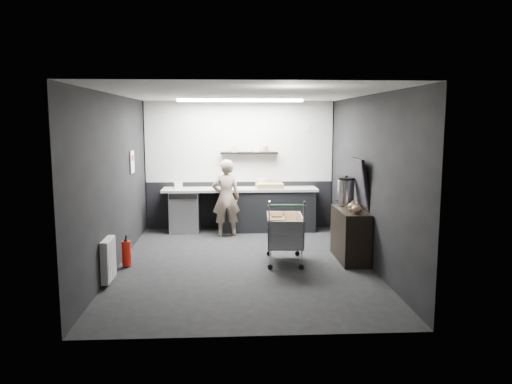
{
  "coord_description": "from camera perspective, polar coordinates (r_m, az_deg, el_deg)",
  "views": [
    {
      "loc": [
        -0.23,
        -7.83,
        2.3
      ],
      "look_at": [
        0.22,
        0.4,
        1.11
      ],
      "focal_mm": 35.0,
      "sensor_mm": 36.0,
      "label": 1
    }
  ],
  "objects": [
    {
      "name": "kitchen_wall_panel",
      "position": [
        10.57,
        -1.9,
        5.77
      ],
      "size": [
        3.95,
        0.02,
        1.7
      ],
      "primitive_type": "cube",
      "color": "beige",
      "rests_on": "wall_back"
    },
    {
      "name": "white_container",
      "position": [
        10.33,
        -8.88,
        0.73
      ],
      "size": [
        0.18,
        0.15,
        0.14
      ],
      "primitive_type": "cube",
      "rotation": [
        0.0,
        0.0,
        0.21
      ],
      "color": "silver",
      "rests_on": "prep_counter"
    },
    {
      "name": "floating_shelf",
      "position": [
        10.48,
        -0.79,
        4.49
      ],
      "size": [
        1.2,
        0.22,
        0.04
      ],
      "primitive_type": "cube",
      "color": "black",
      "rests_on": "wall_back"
    },
    {
      "name": "wall_front",
      "position": [
        5.17,
        -0.53,
        -2.39
      ],
      "size": [
        5.5,
        0.0,
        5.5
      ],
      "primitive_type": "plane",
      "rotation": [
        -1.57,
        0.0,
        0.0
      ],
      "color": "black",
      "rests_on": "floor"
    },
    {
      "name": "prep_counter",
      "position": [
        10.42,
        -1.09,
        -1.97
      ],
      "size": [
        3.2,
        0.61,
        0.9
      ],
      "color": "black",
      "rests_on": "floor"
    },
    {
      "name": "shopping_cart",
      "position": [
        8.11,
        3.26,
        -4.65
      ],
      "size": [
        0.61,
        0.97,
        1.04
      ],
      "color": "silver",
      "rests_on": "floor"
    },
    {
      "name": "wall_right",
      "position": [
        8.19,
        12.68,
        1.35
      ],
      "size": [
        0.0,
        5.5,
        5.5
      ],
      "primitive_type": "plane",
      "rotation": [
        1.57,
        0.0,
        -1.57
      ],
      "color": "black",
      "rests_on": "floor"
    },
    {
      "name": "fire_extinguisher",
      "position": [
        8.17,
        -14.57,
        -6.7
      ],
      "size": [
        0.15,
        0.15,
        0.48
      ],
      "color": "red",
      "rests_on": "floor"
    },
    {
      "name": "sideboard",
      "position": [
        8.43,
        10.75,
        -3.99
      ],
      "size": [
        0.48,
        1.13,
        1.69
      ],
      "color": "black",
      "rests_on": "floor"
    },
    {
      "name": "radiator",
      "position": [
        7.4,
        -16.53,
        -7.43
      ],
      "size": [
        0.1,
        0.5,
        0.6
      ],
      "primitive_type": "cube",
      "color": "silver",
      "rests_on": "wall_left"
    },
    {
      "name": "cardboard_box",
      "position": [
        10.32,
        1.55,
        0.72
      ],
      "size": [
        0.56,
        0.43,
        0.11
      ],
      "primitive_type": "cube",
      "rotation": [
        0.0,
        0.0,
        0.03
      ],
      "color": "tan",
      "rests_on": "prep_counter"
    },
    {
      "name": "poster",
      "position": [
        9.32,
        -13.98,
        3.36
      ],
      "size": [
        0.02,
        0.3,
        0.4
      ],
      "primitive_type": "cube",
      "color": "white",
      "rests_on": "wall_left"
    },
    {
      "name": "ceiling_strip",
      "position": [
        9.69,
        -1.81,
        10.4
      ],
      "size": [
        2.4,
        0.2,
        0.04
      ],
      "primitive_type": "cube",
      "color": "white",
      "rests_on": "ceiling"
    },
    {
      "name": "wall_left",
      "position": [
        8.08,
        -15.78,
        1.15
      ],
      "size": [
        0.0,
        5.5,
        5.5
      ],
      "primitive_type": "plane",
      "rotation": [
        1.57,
        0.0,
        1.57
      ],
      "color": "black",
      "rests_on": "floor"
    },
    {
      "name": "wall_clock",
      "position": [
        10.67,
        5.69,
        7.37
      ],
      "size": [
        0.2,
        0.03,
        0.2
      ],
      "primitive_type": "cylinder",
      "rotation": [
        1.57,
        0.0,
        0.0
      ],
      "color": "silver",
      "rests_on": "wall_back"
    },
    {
      "name": "person",
      "position": [
        9.92,
        -3.45,
        -0.69
      ],
      "size": [
        0.61,
        0.44,
        1.54
      ],
      "primitive_type": "imported",
      "rotation": [
        0.0,
        0.0,
        3.28
      ],
      "color": "#B9AA93",
      "rests_on": "floor"
    },
    {
      "name": "wall_back",
      "position": [
        10.62,
        -1.89,
        3.08
      ],
      "size": [
        5.5,
        0.0,
        5.5
      ],
      "primitive_type": "plane",
      "rotation": [
        1.57,
        0.0,
        0.0
      ],
      "color": "black",
      "rests_on": "floor"
    },
    {
      "name": "ceiling",
      "position": [
        7.84,
        -1.48,
        11.13
      ],
      "size": [
        5.5,
        5.5,
        0.0
      ],
      "primitive_type": "plane",
      "rotation": [
        3.14,
        0.0,
        0.0
      ],
      "color": "white",
      "rests_on": "wall_back"
    },
    {
      "name": "poster_red_band",
      "position": [
        9.32,
        -13.96,
        3.79
      ],
      "size": [
        0.02,
        0.22,
        0.1
      ],
      "primitive_type": "cube",
      "color": "red",
      "rests_on": "poster"
    },
    {
      "name": "pink_tub",
      "position": [
        10.35,
        0.73,
        1.01
      ],
      "size": [
        0.2,
        0.2,
        0.2
      ],
      "primitive_type": "cylinder",
      "color": "silver",
      "rests_on": "prep_counter"
    },
    {
      "name": "floor",
      "position": [
        8.16,
        -1.41,
        -8.16
      ],
      "size": [
        5.5,
        5.5,
        0.0
      ],
      "primitive_type": "plane",
      "color": "black",
      "rests_on": "ground"
    },
    {
      "name": "dado_panel",
      "position": [
        10.71,
        -1.87,
        -1.46
      ],
      "size": [
        3.95,
        0.02,
        1.0
      ],
      "primitive_type": "cube",
      "color": "black",
      "rests_on": "wall_back"
    }
  ]
}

